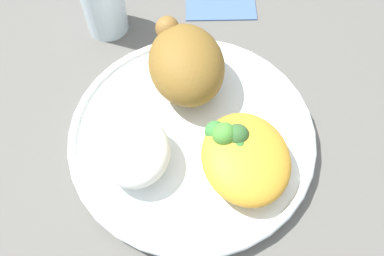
{
  "coord_description": "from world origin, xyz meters",
  "views": [
    {
      "loc": [
        -0.24,
        0.05,
        0.47
      ],
      "look_at": [
        0.0,
        0.0,
        0.03
      ],
      "focal_mm": 40.74,
      "sensor_mm": 36.0,
      "label": 1
    }
  ],
  "objects_px": {
    "plate": "(192,136)",
    "rice_pile": "(134,150)",
    "mac_cheese_with_broccoli": "(244,155)",
    "roasted_chicken": "(186,63)",
    "water_glass": "(104,5)"
  },
  "relations": [
    {
      "from": "rice_pile",
      "to": "mac_cheese_with_broccoli",
      "type": "relative_size",
      "value": 0.78
    },
    {
      "from": "plate",
      "to": "rice_pile",
      "type": "height_order",
      "value": "rice_pile"
    },
    {
      "from": "roasted_chicken",
      "to": "rice_pile",
      "type": "relative_size",
      "value": 1.34
    },
    {
      "from": "plate",
      "to": "water_glass",
      "type": "relative_size",
      "value": 3.52
    },
    {
      "from": "mac_cheese_with_broccoli",
      "to": "water_glass",
      "type": "xyz_separation_m",
      "value": [
        0.26,
        0.12,
        -0.0
      ]
    },
    {
      "from": "water_glass",
      "to": "roasted_chicken",
      "type": "bearing_deg",
      "value": -146.69
    },
    {
      "from": "mac_cheese_with_broccoli",
      "to": "water_glass",
      "type": "bearing_deg",
      "value": 26.06
    },
    {
      "from": "plate",
      "to": "roasted_chicken",
      "type": "distance_m",
      "value": 0.09
    },
    {
      "from": "mac_cheese_with_broccoli",
      "to": "plate",
      "type": "bearing_deg",
      "value": 42.64
    },
    {
      "from": "mac_cheese_with_broccoli",
      "to": "rice_pile",
      "type": "bearing_deg",
      "value": 75.61
    },
    {
      "from": "plate",
      "to": "mac_cheese_with_broccoli",
      "type": "xyz_separation_m",
      "value": [
        -0.05,
        -0.05,
        0.03
      ]
    },
    {
      "from": "mac_cheese_with_broccoli",
      "to": "roasted_chicken",
      "type": "bearing_deg",
      "value": 17.34
    },
    {
      "from": "plate",
      "to": "rice_pile",
      "type": "bearing_deg",
      "value": 106.89
    },
    {
      "from": "rice_pile",
      "to": "roasted_chicken",
      "type": "bearing_deg",
      "value": -39.23
    },
    {
      "from": "rice_pile",
      "to": "water_glass",
      "type": "xyz_separation_m",
      "value": [
        0.23,
        0.01,
        -0.0
      ]
    }
  ]
}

